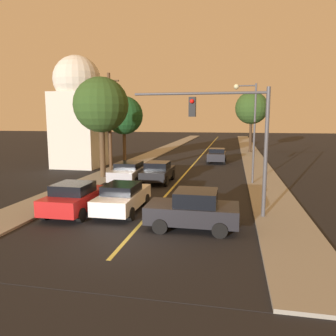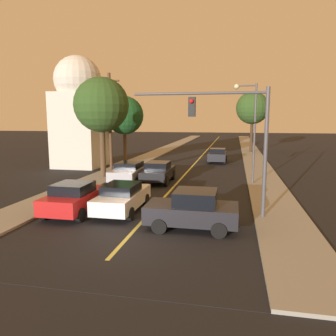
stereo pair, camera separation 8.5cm
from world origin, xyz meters
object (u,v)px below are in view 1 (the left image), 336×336
Objects in this scene: car_far_oncoming at (217,155)px; domed_building_left at (78,110)px; car_outer_lane_second at (130,171)px; utility_pole_left at (110,123)px; tree_left_far at (124,116)px; car_near_lane_second at (158,172)px; tree_right_near at (252,108)px; car_outer_lane_front at (75,198)px; car_near_lane_front at (123,197)px; tree_left_near at (101,105)px; streetlamp_right at (250,120)px; traffic_signal_mast at (232,127)px; car_crossing_right at (193,210)px.

car_far_oncoming is 14.76m from domed_building_left.
utility_pole_left is at bearing 146.07° from car_outer_lane_second.
car_far_oncoming is at bearing 14.02° from tree_left_far.
tree_right_near is at bearing 71.68° from car_near_lane_second.
tree_left_far reaches higher than car_outer_lane_second.
domed_building_left reaches higher than car_outer_lane_front.
car_near_lane_second reaches higher than car_outer_lane_second.
tree_right_near reaches higher than car_near_lane_front.
car_outer_lane_second is 5.53m from tree_left_near.
car_outer_lane_second is at bearing -113.20° from tree_right_near.
car_near_lane_front is 11.20m from streetlamp_right.
car_near_lane_front is 6.28m from traffic_signal_mast.
car_crossing_right reaches higher than car_near_lane_second.
tree_left_near is (-9.88, 8.50, 1.40)m from traffic_signal_mast.
tree_left_far is 0.84× the size of tree_right_near.
car_near_lane_front is 1.10× the size of car_far_oncoming.
car_crossing_right is at bearing -51.39° from tree_left_near.
car_near_lane_second reaches higher than car_near_lane_front.
car_crossing_right is 0.37× the size of domed_building_left.
car_crossing_right is 0.48× the size of tree_right_near.
car_outer_lane_second is 1.26× the size of car_crossing_right.
domed_building_left is at bearing -135.18° from tree_right_near.
car_far_oncoming is at bearing 53.19° from utility_pole_left.
car_far_oncoming is 10.58m from tree_left_far.
traffic_signal_mast reaches higher than car_outer_lane_second.
tree_right_near is at bearing -109.72° from car_far_oncoming.
tree_left_far is (-5.80, 9.54, 4.14)m from car_near_lane_second.
utility_pole_left is (-1.99, 1.34, 3.51)m from car_outer_lane_second.
car_far_oncoming is 0.38× the size of domed_building_left.
utility_pole_left is (-10.56, 0.84, -0.26)m from streetlamp_right.
car_far_oncoming is at bearing 63.71° from car_outer_lane_second.
domed_building_left is at bearing 130.45° from tree_left_near.
car_near_lane_second is 0.61× the size of tree_left_far.
tree_right_near is at bearing 86.89° from streetlamp_right.
utility_pole_left is 1.17× the size of tree_left_far.
car_outer_lane_front is 0.52× the size of tree_left_near.
traffic_signal_mast is (7.42, -7.68, 3.47)m from car_outer_lane_second.
car_crossing_right is 11.15m from streetlamp_right.
car_crossing_right is (3.74, -9.58, 0.02)m from car_near_lane_second.
car_outer_lane_front is (-2.19, -8.57, 0.00)m from car_near_lane_second.
traffic_signal_mast is (5.23, 0.22, 3.47)m from car_near_lane_front.
streetlamp_right is 11.08m from tree_left_near.
streetlamp_right is 1.01× the size of tree_left_far.
traffic_signal_mast is 0.77× the size of tree_right_near.
utility_pole_left is 0.76× the size of domed_building_left.
domed_building_left is (-9.18, 14.04, 4.67)m from car_near_lane_front.
utility_pole_left is at bearing 35.71° from car_crossing_right.
tree_right_near reaches higher than tree_left_near.
car_crossing_right is at bearing -126.58° from traffic_signal_mast.
domed_building_left reaches higher than car_near_lane_front.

